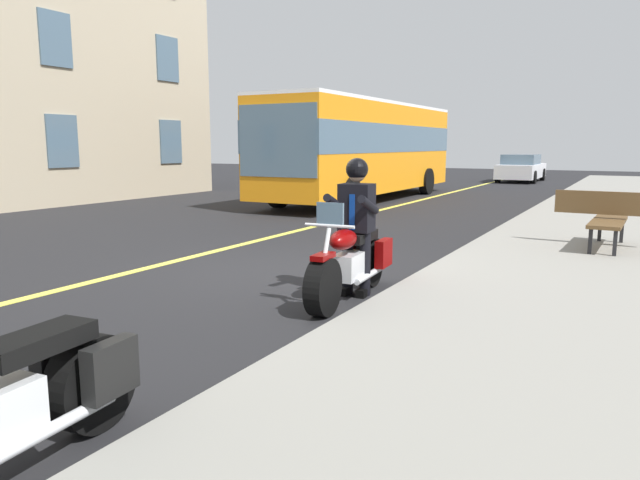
# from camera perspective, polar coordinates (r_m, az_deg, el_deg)

# --- Properties ---
(ground_plane) EXTENTS (80.00, 80.00, 0.00)m
(ground_plane) POSITION_cam_1_polar(r_m,az_deg,el_deg) (8.85, -3.78, -3.18)
(ground_plane) COLOR black
(sidewalk_curb) EXTENTS (60.00, 5.00, 0.15)m
(sidewalk_curb) POSITION_cam_1_polar(r_m,az_deg,el_deg) (7.52, 26.74, -5.84)
(sidewalk_curb) COLOR gray
(sidewalk_curb) RESTS_ON ground_plane
(lane_center_stripe) EXTENTS (60.00, 0.16, 0.01)m
(lane_center_stripe) POSITION_cam_1_polar(r_m,az_deg,el_deg) (10.05, -13.46, -1.90)
(lane_center_stripe) COLOR #E5DB4C
(lane_center_stripe) RESTS_ON ground_plane
(motorcycle_main) EXTENTS (2.22, 0.70, 1.26)m
(motorcycle_main) POSITION_cam_1_polar(r_m,az_deg,el_deg) (7.31, 2.98, -2.21)
(motorcycle_main) COLOR black
(motorcycle_main) RESTS_ON ground_plane
(rider_main) EXTENTS (0.65, 0.58, 1.74)m
(rider_main) POSITION_cam_1_polar(r_m,az_deg,el_deg) (7.40, 3.53, 2.49)
(rider_main) COLOR black
(rider_main) RESTS_ON ground_plane
(bus_near) EXTENTS (11.05, 2.70, 3.30)m
(bus_near) POSITION_cam_1_polar(r_m,az_deg,el_deg) (20.49, 4.28, 9.15)
(bus_near) COLOR orange
(bus_near) RESTS_ON ground_plane
(car_silver) EXTENTS (4.60, 1.92, 1.40)m
(car_silver) POSITION_cam_1_polar(r_m,az_deg,el_deg) (32.22, 18.92, 6.60)
(car_silver) COLOR white
(car_silver) RESTS_ON ground_plane
(bench_sidewalk) EXTENTS (1.82, 1.80, 0.95)m
(bench_sidewalk) POSITION_cam_1_polar(r_m,az_deg,el_deg) (11.23, 26.22, 2.20)
(bench_sidewalk) COLOR brown
(bench_sidewalk) RESTS_ON sidewalk_curb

